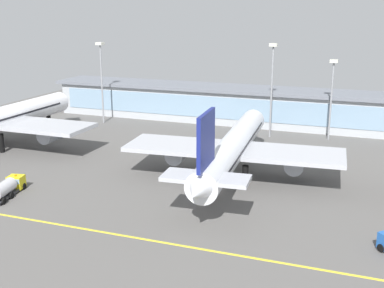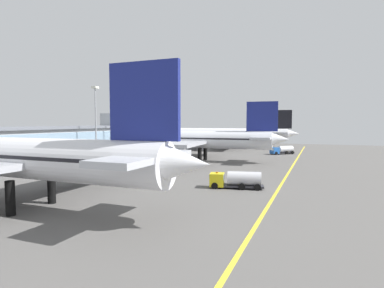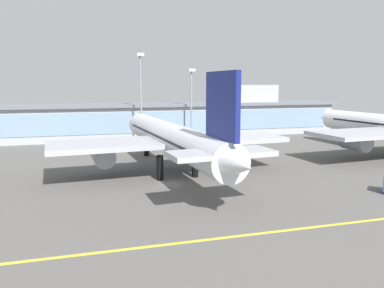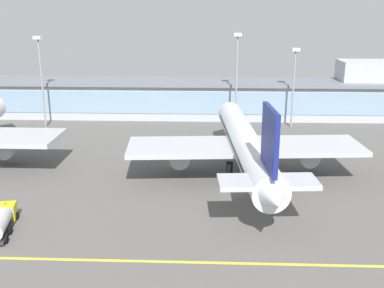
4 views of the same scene
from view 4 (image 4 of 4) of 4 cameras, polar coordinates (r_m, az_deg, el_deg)
The scene contains 8 objects.
ground_plane at distance 75.89m, azimuth 5.40°, elevation -5.81°, with size 180.00×180.00×0.00m, color #5B5956.
taxiway_centreline_stripe at distance 56.20m, azimuth 6.53°, elevation -14.36°, with size 144.00×0.50×0.01m, color yellow.
terminal_building at distance 125.67m, azimuth 5.31°, elevation 5.75°, with size 129.19×14.00×15.02m.
airliner_near_right at distance 79.81m, azimuth 6.55°, elevation -0.06°, with size 40.83×54.72×16.76m.
fuel_tanker_truck at distance 67.45m, azimuth -22.37°, elevation -8.63°, with size 4.52×9.35×2.90m.
apron_light_mast_west at distance 115.53m, azimuth 12.42°, elevation 8.33°, with size 1.80×1.80×19.30m.
apron_light_mast_centre at distance 118.12m, azimuth -18.08°, elevation 8.85°, with size 1.80×1.80×22.07m.
apron_light_mast_east at distance 111.27m, azimuth 5.53°, elevation 9.38°, with size 1.80×1.80×22.86m.
Camera 4 is at (-4.18, -70.10, 28.77)m, focal length 43.47 mm.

